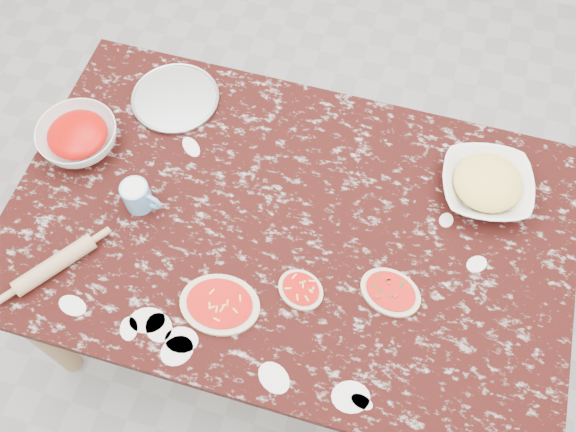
# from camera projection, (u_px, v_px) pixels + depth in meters

# --- Properties ---
(ground) EXTENTS (4.00, 4.00, 0.00)m
(ground) POSITION_uv_depth(u_px,v_px,m) (288.00, 311.00, 2.40)
(ground) COLOR gray
(worktable) EXTENTS (1.60, 1.00, 0.75)m
(worktable) POSITION_uv_depth(u_px,v_px,m) (288.00, 237.00, 1.81)
(worktable) COLOR black
(worktable) RESTS_ON ground
(pizza_tray) EXTENTS (0.35, 0.35, 0.01)m
(pizza_tray) POSITION_uv_depth(u_px,v_px,m) (175.00, 99.00, 1.94)
(pizza_tray) COLOR #B2B2B7
(pizza_tray) RESTS_ON worktable
(sauce_bowl) EXTENTS (0.29, 0.29, 0.07)m
(sauce_bowl) POSITION_uv_depth(u_px,v_px,m) (79.00, 137.00, 1.83)
(sauce_bowl) COLOR white
(sauce_bowl) RESTS_ON worktable
(cheese_bowl) EXTENTS (0.30, 0.30, 0.06)m
(cheese_bowl) POSITION_uv_depth(u_px,v_px,m) (486.00, 186.00, 1.76)
(cheese_bowl) COLOR white
(cheese_bowl) RESTS_ON worktable
(flour_mug) EXTENTS (0.12, 0.08, 0.09)m
(flour_mug) POSITION_uv_depth(u_px,v_px,m) (138.00, 196.00, 1.73)
(flour_mug) COLOR #66A4DA
(flour_mug) RESTS_ON worktable
(pizza_left) EXTENTS (0.22, 0.18, 0.02)m
(pizza_left) POSITION_uv_depth(u_px,v_px,m) (220.00, 304.00, 1.62)
(pizza_left) COLOR beige
(pizza_left) RESTS_ON worktable
(pizza_mid) EXTENTS (0.16, 0.15, 0.02)m
(pizza_mid) POSITION_uv_depth(u_px,v_px,m) (301.00, 290.00, 1.64)
(pizza_mid) COLOR beige
(pizza_mid) RESTS_ON worktable
(pizza_right) EXTENTS (0.20, 0.17, 0.02)m
(pizza_right) POSITION_uv_depth(u_px,v_px,m) (390.00, 292.00, 1.64)
(pizza_right) COLOR beige
(pizza_right) RESTS_ON worktable
(rolling_pin) EXTENTS (0.17, 0.22, 0.05)m
(rolling_pin) POSITION_uv_depth(u_px,v_px,m) (55.00, 265.00, 1.66)
(rolling_pin) COLOR tan
(rolling_pin) RESTS_ON worktable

